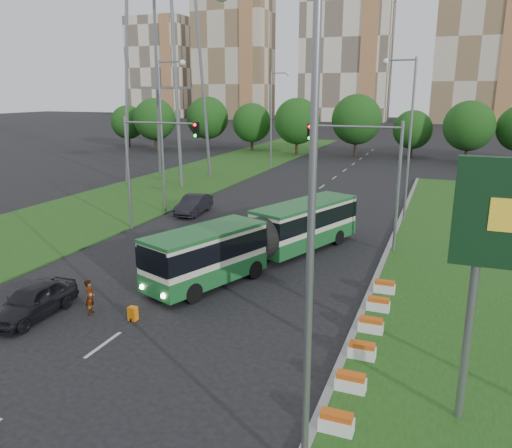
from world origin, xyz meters
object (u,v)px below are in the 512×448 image
at_px(traffic_mast_left, 147,156).
at_px(car_left_far, 194,204).
at_px(car_left_near, 33,301).
at_px(articulated_bus, 261,237).
at_px(pedestrian, 90,297).
at_px(shopping_trolley, 133,314).
at_px(traffic_mast_median, 372,165).

xyz_separation_m(traffic_mast_left, car_left_far, (0.49, 5.62, -4.59)).
bearing_deg(car_left_near, car_left_far, 95.81).
relative_size(articulated_bus, pedestrian, 9.83).
bearing_deg(car_left_near, traffic_mast_left, 100.53).
bearing_deg(shopping_trolley, traffic_mast_left, 118.28).
height_order(car_left_near, shopping_trolley, car_left_near).
relative_size(pedestrian, shopping_trolley, 2.59).
height_order(car_left_near, pedestrian, pedestrian).
relative_size(traffic_mast_median, articulated_bus, 0.51).
relative_size(traffic_mast_median, traffic_mast_left, 1.00).
bearing_deg(pedestrian, car_left_far, -8.29).
height_order(traffic_mast_left, pedestrian, traffic_mast_left).
bearing_deg(articulated_bus, traffic_mast_left, -179.62).
height_order(traffic_mast_median, pedestrian, traffic_mast_median).
bearing_deg(traffic_mast_left, car_left_near, -78.27).
distance_m(traffic_mast_median, car_left_far, 16.04).
relative_size(car_left_near, shopping_trolley, 7.09).
bearing_deg(pedestrian, traffic_mast_left, -0.65).
distance_m(car_left_far, shopping_trolley, 19.55).
bearing_deg(traffic_mast_left, traffic_mast_median, 3.77).
height_order(articulated_bus, car_left_near, articulated_bus).
xyz_separation_m(traffic_mast_median, traffic_mast_left, (-15.16, -1.00, 0.00)).
height_order(traffic_mast_left, car_left_near, traffic_mast_left).
distance_m(car_left_far, pedestrian, 19.01).
height_order(car_left_far, shopping_trolley, car_left_far).
bearing_deg(pedestrian, shopping_trolley, -109.46).
bearing_deg(traffic_mast_median, car_left_far, 162.50).
distance_m(traffic_mast_median, traffic_mast_left, 15.19).
height_order(traffic_mast_median, traffic_mast_left, same).
bearing_deg(car_left_near, shopping_trolley, 14.95).
relative_size(traffic_mast_left, shopping_trolley, 12.93).
height_order(articulated_bus, shopping_trolley, articulated_bus).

